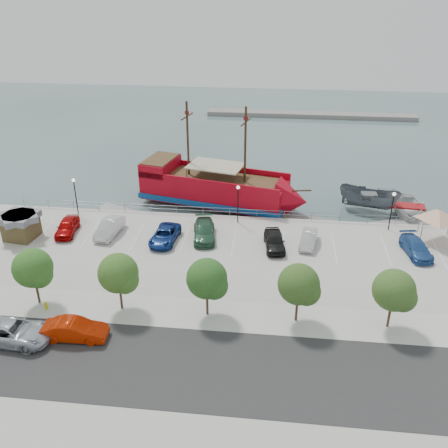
# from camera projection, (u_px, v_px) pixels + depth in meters

# --- Properties ---
(ground) EXTENTS (160.00, 160.00, 0.00)m
(ground) POSITION_uv_depth(u_px,v_px,m) (232.00, 261.00, 49.01)
(ground) COLOR #3F5352
(land_slab) EXTENTS (100.00, 58.00, 1.20)m
(land_slab) POSITION_uv_depth(u_px,v_px,m) (199.00, 434.00, 30.26)
(land_slab) COLOR #B5AFA6
(land_slab) RESTS_ON ground
(street) EXTENTS (100.00, 8.00, 0.04)m
(street) POSITION_uv_depth(u_px,v_px,m) (210.00, 368.00, 34.40)
(street) COLOR #2A2A2A
(street) RESTS_ON land_slab
(sidewalk) EXTENTS (100.00, 4.00, 0.05)m
(sidewalk) POSITION_uv_depth(u_px,v_px,m) (220.00, 315.00, 39.70)
(sidewalk) COLOR beige
(sidewalk) RESTS_ON land_slab
(seawall_railing) EXTENTS (50.00, 0.06, 1.00)m
(seawall_railing) POSITION_uv_depth(u_px,v_px,m) (239.00, 213.00, 55.21)
(seawall_railing) COLOR slate
(seawall_railing) RESTS_ON land_slab
(far_shore) EXTENTS (40.00, 3.00, 0.80)m
(far_shore) POSITION_uv_depth(u_px,v_px,m) (311.00, 115.00, 96.49)
(far_shore) COLOR gray
(far_shore) RESTS_ON ground
(pirate_ship) EXTENTS (20.76, 9.97, 12.86)m
(pirate_ship) POSITION_uv_depth(u_px,v_px,m) (226.00, 190.00, 59.25)
(pirate_ship) COLOR #A40414
(pirate_ship) RESTS_ON ground
(patrol_boat) EXTENTS (7.60, 5.06, 2.75)m
(patrol_boat) POSITION_uv_depth(u_px,v_px,m) (368.00, 200.00, 58.49)
(patrol_boat) COLOR #555E65
(patrol_boat) RESTS_ON ground
(speedboat) EXTENTS (5.77, 7.58, 1.47)m
(speedboat) POSITION_uv_depth(u_px,v_px,m) (406.00, 209.00, 57.90)
(speedboat) COLOR silver
(speedboat) RESTS_ON ground
(dock_west) EXTENTS (6.37, 4.01, 0.35)m
(dock_west) POSITION_uv_depth(u_px,v_px,m) (122.00, 212.00, 58.42)
(dock_west) COLOR #989490
(dock_west) RESTS_ON ground
(dock_mid) EXTENTS (7.71, 4.37, 0.42)m
(dock_mid) POSITION_uv_depth(u_px,v_px,m) (309.00, 221.00, 56.28)
(dock_mid) COLOR slate
(dock_mid) RESTS_ON ground
(dock_east) EXTENTS (7.33, 4.25, 0.40)m
(dock_east) POSITION_uv_depth(u_px,v_px,m) (394.00, 225.00, 55.37)
(dock_east) COLOR gray
(dock_east) RESTS_ON ground
(shed) EXTENTS (3.62, 3.62, 2.64)m
(shed) POSITION_uv_depth(u_px,v_px,m) (21.00, 225.00, 50.57)
(shed) COLOR brown
(shed) RESTS_ON land_slab
(canopy_tent) EXTENTS (5.37, 5.37, 3.88)m
(canopy_tent) POSITION_uv_depth(u_px,v_px,m) (440.00, 210.00, 49.19)
(canopy_tent) COLOR slate
(canopy_tent) RESTS_ON land_slab
(street_van) EXTENTS (6.06, 3.02, 1.65)m
(street_van) POSITION_uv_depth(u_px,v_px,m) (12.00, 332.00, 36.63)
(street_van) COLOR #A7ACB4
(street_van) RESTS_ON street
(street_sedan) EXTENTS (4.87, 1.87, 1.58)m
(street_sedan) POSITION_uv_depth(u_px,v_px,m) (75.00, 330.00, 36.87)
(street_sedan) COLOR #B52003
(street_sedan) RESTS_ON street
(fire_hydrant) EXTENTS (0.25, 0.25, 0.73)m
(fire_hydrant) POSITION_uv_depth(u_px,v_px,m) (46.00, 305.00, 40.20)
(fire_hydrant) COLOR #C9C210
(fire_hydrant) RESTS_ON sidewalk
(lamp_post_left) EXTENTS (0.36, 0.36, 4.28)m
(lamp_post_left) POSITION_uv_depth(u_px,v_px,m) (75.00, 190.00, 54.73)
(lamp_post_left) COLOR black
(lamp_post_left) RESTS_ON land_slab
(lamp_post_mid) EXTENTS (0.36, 0.36, 4.28)m
(lamp_post_mid) POSITION_uv_depth(u_px,v_px,m) (238.00, 197.00, 52.96)
(lamp_post_mid) COLOR black
(lamp_post_mid) RESTS_ON land_slab
(lamp_post_right) EXTENTS (0.36, 0.36, 4.28)m
(lamp_post_right) POSITION_uv_depth(u_px,v_px,m) (392.00, 204.00, 51.39)
(lamp_post_right) COLOR black
(lamp_post_right) RESTS_ON land_slab
(tree_b) EXTENTS (3.30, 3.20, 5.00)m
(tree_b) POSITION_uv_depth(u_px,v_px,m) (34.00, 270.00, 39.60)
(tree_b) COLOR #473321
(tree_b) RESTS_ON sidewalk
(tree_c) EXTENTS (3.30, 3.20, 5.00)m
(tree_c) POSITION_uv_depth(u_px,v_px,m) (120.00, 275.00, 38.91)
(tree_c) COLOR #473321
(tree_c) RESTS_ON sidewalk
(tree_d) EXTENTS (3.30, 3.20, 5.00)m
(tree_d) POSITION_uv_depth(u_px,v_px,m) (209.00, 280.00, 38.23)
(tree_d) COLOR #473321
(tree_d) RESTS_ON sidewalk
(tree_e) EXTENTS (3.30, 3.20, 5.00)m
(tree_e) POSITION_uv_depth(u_px,v_px,m) (301.00, 286.00, 37.54)
(tree_e) COLOR #473321
(tree_e) RESTS_ON sidewalk
(tree_f) EXTENTS (3.30, 3.20, 5.00)m
(tree_f) POSITION_uv_depth(u_px,v_px,m) (396.00, 292.00, 36.85)
(tree_f) COLOR #473321
(tree_f) RESTS_ON sidewalk
(parked_car_a) EXTENTS (2.32, 4.69, 1.54)m
(parked_car_a) POSITION_uv_depth(u_px,v_px,m) (67.00, 227.00, 51.70)
(parked_car_a) COLOR #A60303
(parked_car_a) RESTS_ON land_slab
(parked_car_b) EXTENTS (2.16, 4.88, 1.56)m
(parked_car_b) POSITION_uv_depth(u_px,v_px,m) (110.00, 228.00, 51.41)
(parked_car_b) COLOR silver
(parked_car_b) RESTS_ON land_slab
(parked_car_c) EXTENTS (2.71, 5.19, 1.39)m
(parked_car_c) POSITION_uv_depth(u_px,v_px,m) (165.00, 235.00, 50.16)
(parked_car_c) COLOR navy
(parked_car_c) RESTS_ON land_slab
(parked_car_d) EXTENTS (2.93, 5.57, 1.54)m
(parked_car_d) POSITION_uv_depth(u_px,v_px,m) (204.00, 231.00, 50.79)
(parked_car_d) COLOR #2B573C
(parked_car_d) RESTS_ON land_slab
(parked_car_e) EXTENTS (2.46, 4.85, 1.58)m
(parked_car_e) POSITION_uv_depth(u_px,v_px,m) (274.00, 241.00, 48.99)
(parked_car_e) COLOR black
(parked_car_e) RESTS_ON land_slab
(parked_car_f) EXTENTS (2.07, 4.28, 1.35)m
(parked_car_f) POSITION_uv_depth(u_px,v_px,m) (309.00, 239.00, 49.50)
(parked_car_f) COLOR silver
(parked_car_f) RESTS_ON land_slab
(parked_car_h) EXTENTS (2.80, 5.16, 1.42)m
(parked_car_h) POSITION_uv_depth(u_px,v_px,m) (416.00, 248.00, 47.90)
(parked_car_h) COLOR #285192
(parked_car_h) RESTS_ON land_slab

